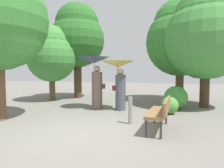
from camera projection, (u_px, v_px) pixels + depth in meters
ground_plane at (77, 131)px, 5.09m from camera, size 40.00×40.00×0.00m
person_left at (95, 72)px, 7.95m from camera, size 1.28×1.28×2.10m
person_right at (119, 74)px, 7.65m from camera, size 1.29×1.29×1.92m
park_bench at (161, 111)px, 5.08m from camera, size 0.62×1.54×0.83m
tree_near_left at (77, 35)px, 11.03m from camera, size 3.04×3.04×5.33m
tree_near_right at (181, 37)px, 9.81m from camera, size 3.43×3.43×5.15m
tree_mid_left at (52, 53)px, 10.10m from camera, size 2.55×2.55×3.86m
tree_mid_right at (206, 32)px, 8.06m from camera, size 3.37×3.37×4.99m
bush_path_left at (170, 105)px, 7.02m from camera, size 0.62×0.62×0.62m
bush_path_right at (176, 98)px, 7.88m from camera, size 0.93×0.93×0.93m
path_marker_post at (130, 110)px, 5.71m from camera, size 0.12×0.12×0.79m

